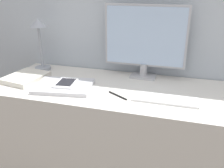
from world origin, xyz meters
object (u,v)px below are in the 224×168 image
(ereader, at_px, (66,83))
(laptop, at_px, (64,86))
(monitor, at_px, (145,39))
(keyboard, at_px, (166,99))
(desk_lamp, at_px, (39,35))
(notebook, at_px, (26,77))
(pen, at_px, (118,95))

(ereader, bearing_deg, laptop, -111.39)
(monitor, height_order, keyboard, monitor)
(laptop, height_order, desk_lamp, desk_lamp)
(keyboard, distance_m, notebook, 0.88)
(monitor, height_order, desk_lamp, monitor)
(notebook, height_order, pen, notebook)
(keyboard, xyz_separation_m, notebook, (-0.88, 0.06, 0.01))
(laptop, bearing_deg, notebook, 169.75)
(monitor, height_order, notebook, monitor)
(laptop, relative_size, desk_lamp, 1.00)
(monitor, relative_size, pen, 4.15)
(monitor, xyz_separation_m, keyboard, (0.17, -0.31, -0.24))
(laptop, height_order, ereader, ereader)
(keyboard, bearing_deg, desk_lamp, 163.22)
(laptop, distance_m, ereader, 0.02)
(ereader, relative_size, pen, 1.44)
(notebook, xyz_separation_m, pen, (0.63, -0.07, -0.01))
(ereader, height_order, pen, ereader)
(laptop, xyz_separation_m, notebook, (-0.29, 0.05, 0.00))
(desk_lamp, height_order, notebook, desk_lamp)
(ereader, distance_m, notebook, 0.30)
(ereader, relative_size, notebook, 0.62)
(laptop, bearing_deg, keyboard, -0.33)
(notebook, bearing_deg, ereader, -6.85)
(keyboard, relative_size, desk_lamp, 0.94)
(laptop, height_order, notebook, notebook)
(laptop, bearing_deg, monitor, 36.74)
(monitor, bearing_deg, notebook, -160.06)
(keyboard, height_order, pen, keyboard)
(notebook, bearing_deg, desk_lamp, 89.51)
(desk_lamp, bearing_deg, ereader, -39.34)
(ereader, relative_size, desk_lamp, 0.50)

